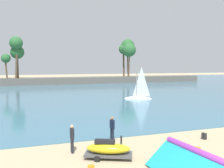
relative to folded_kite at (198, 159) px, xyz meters
The scene contains 9 objects.
sea 52.54m from the folded_kite, 90.91° to the left, with size 220.00×91.34×0.06m, color teal.
palm_headland 58.29m from the folded_kite, 91.47° to the left, with size 87.13×6.57×13.15m.
folded_kite is the anchor object (origin of this frame).
watercraft_on_trailer 4.74m from the folded_kite, 131.80° to the left, with size 2.78×1.97×1.28m.
person_rigging_by_gear 6.99m from the folded_kite, 134.40° to the left, with size 0.21×0.55×1.67m.
person_at_waterline 6.66m from the folded_kite, 107.20° to the left, with size 0.27×0.54×1.67m.
backpack_near_kite 6.34m from the folded_kite, 48.43° to the left, with size 0.32×0.33×0.44m.
backpack_spare 3.14m from the folded_kite, 52.71° to the left, with size 0.36×0.35×0.44m.
sailboat_toward_headland 25.46m from the folded_kite, 71.35° to the left, with size 4.28×2.83×6.00m.
Camera 1 is at (-6.21, -6.95, 5.09)m, focal length 38.88 mm.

